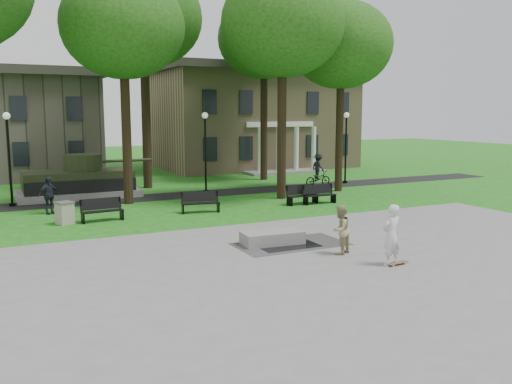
% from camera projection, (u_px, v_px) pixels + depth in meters
% --- Properties ---
extents(ground, '(120.00, 120.00, 0.00)m').
position_uv_depth(ground, '(308.00, 235.00, 20.95)').
color(ground, '#1B5213').
rests_on(ground, ground).
extents(plaza, '(22.00, 16.00, 0.02)m').
position_uv_depth(plaza, '(395.00, 268.00, 16.51)').
color(plaza, gray).
rests_on(plaza, ground).
extents(footpath, '(44.00, 2.60, 0.01)m').
position_uv_depth(footpath, '(200.00, 194.00, 31.60)').
color(footpath, black).
rests_on(footpath, ground).
extents(building_right, '(17.00, 12.00, 8.60)m').
position_uv_depth(building_right, '(250.00, 117.00, 47.76)').
color(building_right, '#9E8460').
rests_on(building_right, ground).
extents(tree_1, '(6.20, 6.20, 11.63)m').
position_uv_depth(tree_1, '(123.00, 27.00, 27.00)').
color(tree_1, black).
rests_on(tree_1, ground).
extents(tree_2, '(6.60, 6.60, 12.16)m').
position_uv_depth(tree_2, '(282.00, 25.00, 28.67)').
color(tree_2, black).
rests_on(tree_2, ground).
extents(tree_3, '(6.00, 6.00, 11.19)m').
position_uv_depth(tree_3, '(341.00, 45.00, 31.63)').
color(tree_3, black).
rests_on(tree_3, ground).
extents(tree_4, '(7.20, 7.20, 13.50)m').
position_uv_depth(tree_4, '(143.00, 18.00, 32.76)').
color(tree_4, black).
rests_on(tree_4, ground).
extents(tree_5, '(6.40, 6.40, 12.44)m').
position_uv_depth(tree_5, '(264.00, 39.00, 37.03)').
color(tree_5, black).
rests_on(tree_5, ground).
extents(lamp_left, '(0.36, 0.36, 4.73)m').
position_uv_depth(lamp_left, '(9.00, 151.00, 27.08)').
color(lamp_left, black).
rests_on(lamp_left, ground).
extents(lamp_mid, '(0.36, 0.36, 4.73)m').
position_uv_depth(lamp_mid, '(205.00, 146.00, 31.68)').
color(lamp_mid, black).
rests_on(lamp_mid, ground).
extents(lamp_right, '(0.36, 0.36, 4.73)m').
position_uv_depth(lamp_right, '(346.00, 142.00, 36.06)').
color(lamp_right, black).
rests_on(lamp_right, ground).
extents(tank_monument, '(7.45, 3.40, 2.40)m').
position_uv_depth(tank_monument, '(79.00, 182.00, 30.42)').
color(tank_monument, gray).
rests_on(tank_monument, ground).
extents(puddle, '(2.20, 1.20, 0.00)m').
position_uv_depth(puddle, '(289.00, 246.00, 19.18)').
color(puddle, black).
rests_on(puddle, plaza).
extents(concrete_block, '(2.28, 1.18, 0.45)m').
position_uv_depth(concrete_block, '(272.00, 238.00, 19.48)').
color(concrete_block, gray).
rests_on(concrete_block, plaza).
extents(skateboard, '(0.80, 0.28, 0.07)m').
position_uv_depth(skateboard, '(398.00, 264.00, 16.81)').
color(skateboard, brown).
rests_on(skateboard, plaza).
extents(skateboarder, '(0.77, 0.58, 1.90)m').
position_uv_depth(skateboarder, '(391.00, 235.00, 16.67)').
color(skateboarder, silver).
rests_on(skateboarder, plaza).
extents(friend_watching, '(1.00, 0.92, 1.65)m').
position_uv_depth(friend_watching, '(340.00, 230.00, 18.00)').
color(friend_watching, tan).
rests_on(friend_watching, plaza).
extents(pedestrian_walker, '(1.13, 0.83, 1.77)m').
position_uv_depth(pedestrian_walker, '(49.00, 195.00, 25.25)').
color(pedestrian_walker, '#1F232A').
rests_on(pedestrian_walker, ground).
extents(cyclist, '(1.94, 1.12, 2.10)m').
position_uv_depth(cyclist, '(318.00, 173.00, 34.84)').
color(cyclist, black).
rests_on(cyclist, ground).
extents(park_bench_0, '(1.83, 0.69, 1.00)m').
position_uv_depth(park_bench_0, '(102.00, 209.00, 23.65)').
color(park_bench_0, black).
rests_on(park_bench_0, ground).
extents(park_bench_1, '(1.85, 0.83, 1.00)m').
position_uv_depth(park_bench_1, '(200.00, 202.00, 25.71)').
color(park_bench_1, black).
rests_on(park_bench_1, ground).
extents(park_bench_2, '(1.84, 0.77, 1.00)m').
position_uv_depth(park_bench_2, '(302.00, 194.00, 28.06)').
color(park_bench_2, black).
rests_on(park_bench_2, ground).
extents(park_bench_3, '(1.80, 0.53, 1.00)m').
position_uv_depth(park_bench_3, '(319.00, 194.00, 28.22)').
color(park_bench_3, black).
rests_on(park_bench_3, ground).
extents(trash_bin, '(0.86, 0.86, 0.96)m').
position_uv_depth(trash_bin, '(65.00, 213.00, 23.00)').
color(trash_bin, '#9E9182').
rests_on(trash_bin, ground).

